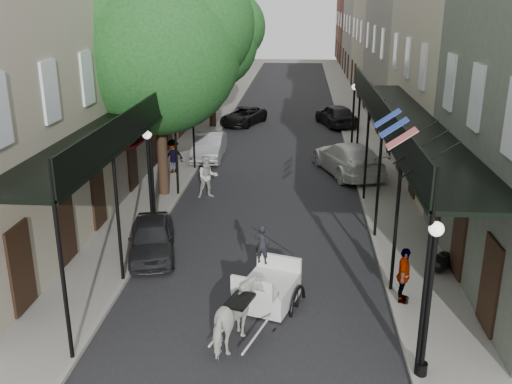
% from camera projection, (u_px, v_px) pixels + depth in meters
% --- Properties ---
extents(ground, '(140.00, 140.00, 0.00)m').
position_uv_depth(ground, '(248.00, 323.00, 15.12)').
color(ground, gray).
rests_on(ground, ground).
extents(road, '(8.00, 90.00, 0.01)m').
position_uv_depth(road, '(279.00, 143.00, 34.00)').
color(road, black).
rests_on(road, ground).
extents(sidewalk_left, '(2.20, 90.00, 0.12)m').
position_uv_depth(sidewalk_left, '(196.00, 141.00, 34.35)').
color(sidewalk_left, gray).
rests_on(sidewalk_left, ground).
extents(sidewalk_right, '(2.20, 90.00, 0.12)m').
position_uv_depth(sidewalk_right, '(364.00, 144.00, 33.60)').
color(sidewalk_right, gray).
rests_on(sidewalk_right, ground).
extents(building_row_left, '(5.00, 80.00, 10.50)m').
position_uv_depth(building_row_left, '(170.00, 40.00, 42.40)').
color(building_row_left, '#9E987E').
rests_on(building_row_left, ground).
extents(building_row_right, '(5.00, 80.00, 10.50)m').
position_uv_depth(building_row_right, '(405.00, 41.00, 41.10)').
color(building_row_right, gray).
rests_on(building_row_right, ground).
extents(gallery_left, '(2.20, 18.05, 4.88)m').
position_uv_depth(gallery_left, '(135.00, 118.00, 20.77)').
color(gallery_left, black).
rests_on(gallery_left, sidewalk_left).
extents(gallery_right, '(2.20, 18.05, 4.88)m').
position_uv_depth(gallery_right, '(401.00, 122.00, 20.04)').
color(gallery_right, black).
rests_on(gallery_right, sidewalk_right).
extents(tree_near, '(7.31, 6.80, 9.63)m').
position_uv_depth(tree_near, '(167.00, 43.00, 22.96)').
color(tree_near, '#382619').
rests_on(tree_near, sidewalk_left).
extents(tree_far, '(6.45, 6.00, 8.61)m').
position_uv_depth(tree_far, '(217.00, 37.00, 36.38)').
color(tree_far, '#382619').
rests_on(tree_far, sidewalk_left).
extents(lamppost_right_near, '(0.32, 0.32, 3.71)m').
position_uv_depth(lamppost_right_near, '(429.00, 299.00, 12.26)').
color(lamppost_right_near, black).
rests_on(lamppost_right_near, sidewalk_right).
extents(lamppost_left, '(0.32, 0.32, 3.71)m').
position_uv_depth(lamppost_left, '(150.00, 179.00, 20.43)').
color(lamppost_left, black).
rests_on(lamppost_left, sidewalk_left).
extents(lamppost_right_far, '(0.32, 0.32, 3.71)m').
position_uv_depth(lamppost_right_far, '(353.00, 117.00, 31.14)').
color(lamppost_right_far, black).
rests_on(lamppost_right_far, sidewalk_right).
extents(horse, '(1.38, 2.04, 1.58)m').
position_uv_depth(horse, '(238.00, 317.00, 13.93)').
color(horse, silver).
rests_on(horse, ground).
extents(carriage, '(2.08, 2.61, 2.64)m').
position_uv_depth(carriage, '(274.00, 267.00, 16.02)').
color(carriage, black).
rests_on(carriage, ground).
extents(pedestrian_walking, '(1.09, 0.99, 1.85)m').
position_uv_depth(pedestrian_walking, '(208.00, 177.00, 24.43)').
color(pedestrian_walking, '#AEADA4').
rests_on(pedestrian_walking, ground).
extents(pedestrian_sidewalk_left, '(1.21, 1.12, 1.64)m').
position_uv_depth(pedestrian_sidewalk_left, '(173.00, 156.00, 27.62)').
color(pedestrian_sidewalk_left, gray).
rests_on(pedestrian_sidewalk_left, sidewalk_left).
extents(pedestrian_sidewalk_right, '(0.61, 1.01, 1.61)m').
position_uv_depth(pedestrian_sidewalk_right, '(404.00, 275.00, 15.74)').
color(pedestrian_sidewalk_right, gray).
rests_on(pedestrian_sidewalk_right, sidewalk_right).
extents(car_left_near, '(2.26, 3.89, 1.24)m').
position_uv_depth(car_left_near, '(152.00, 238.00, 18.97)').
color(car_left_near, black).
rests_on(car_left_near, ground).
extents(car_left_mid, '(1.55, 4.22, 1.38)m').
position_uv_depth(car_left_mid, '(209.00, 146.00, 30.46)').
color(car_left_mid, gray).
rests_on(car_left_mid, ground).
extents(car_left_far, '(3.28, 4.65, 1.18)m').
position_uv_depth(car_left_far, '(244.00, 116.00, 38.81)').
color(car_left_far, black).
rests_on(car_left_far, ground).
extents(car_right_near, '(3.77, 5.82, 1.57)m').
position_uv_depth(car_right_near, '(348.00, 158.00, 27.81)').
color(car_right_near, silver).
rests_on(car_right_near, ground).
extents(car_right_far, '(3.00, 4.72, 1.50)m').
position_uv_depth(car_right_far, '(336.00, 115.00, 38.39)').
color(car_right_far, black).
rests_on(car_right_far, ground).
extents(trash_bags, '(0.92, 1.07, 0.56)m').
position_uv_depth(trash_bags, '(440.00, 262.00, 17.79)').
color(trash_bags, black).
rests_on(trash_bags, sidewalk_right).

